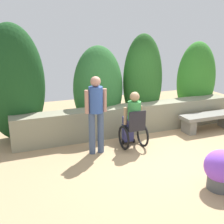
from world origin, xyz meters
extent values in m
plane|color=tan|center=(0.00, 0.00, 0.00)|extent=(11.40, 11.40, 0.00)
cube|color=gray|center=(0.00, 1.55, 0.38)|extent=(6.01, 0.50, 0.75)
ellipsoid|color=#1A461D|center=(-2.80, 2.20, 1.41)|extent=(1.49, 1.04, 2.81)
ellipsoid|color=#29622C|center=(-0.69, 2.09, 1.13)|extent=(1.35, 0.94, 2.26)
ellipsoid|color=#23551F|center=(0.61, 2.05, 1.28)|extent=(1.15, 0.80, 2.55)
ellipsoid|color=#327C28|center=(2.52, 2.17, 1.16)|extent=(1.28, 0.89, 2.32)
cube|color=slate|center=(1.43, 0.93, 0.18)|extent=(0.20, 0.40, 0.36)
cube|color=slate|center=(2.05, 0.93, 0.41)|extent=(1.61, 0.47, 0.09)
cube|color=black|center=(-0.36, 0.61, 0.50)|extent=(0.40, 0.40, 0.06)
cube|color=black|center=(-0.36, 0.43, 0.73)|extent=(0.40, 0.04, 0.40)
cube|color=black|center=(-0.36, 0.93, 0.10)|extent=(0.28, 0.12, 0.03)
torus|color=black|center=(-0.60, 0.61, 0.28)|extent=(0.05, 0.56, 0.56)
torus|color=black|center=(-0.12, 0.61, 0.28)|extent=(0.05, 0.56, 0.56)
cylinder|color=black|center=(-0.50, 0.86, 0.05)|extent=(0.03, 0.10, 0.10)
cylinder|color=black|center=(-0.22, 0.86, 0.05)|extent=(0.03, 0.10, 0.10)
cube|color=#3C3D78|center=(-0.36, 0.71, 0.61)|extent=(0.30, 0.40, 0.16)
cube|color=#3C3D78|center=(-0.36, 0.91, 0.27)|extent=(0.26, 0.14, 0.43)
cylinder|color=#34853E|center=(-0.36, 0.59, 0.86)|extent=(0.30, 0.30, 0.50)
cylinder|color=#A07D57|center=(-0.55, 0.65, 0.78)|extent=(0.08, 0.08, 0.40)
cylinder|color=#A07D57|center=(-0.17, 0.65, 0.78)|extent=(0.08, 0.08, 0.40)
sphere|color=#A07D57|center=(-0.36, 0.59, 1.22)|extent=(0.22, 0.22, 0.22)
cylinder|color=#41516F|center=(-1.34, 0.67, 0.47)|extent=(0.14, 0.14, 0.94)
cylinder|color=#41516F|center=(-1.14, 0.67, 0.47)|extent=(0.14, 0.14, 0.94)
cylinder|color=#315095|center=(-1.24, 0.67, 1.21)|extent=(0.30, 0.30, 0.56)
cylinder|color=tan|center=(-1.44, 0.67, 1.19)|extent=(0.09, 0.09, 0.50)
cylinder|color=tan|center=(-1.04, 0.67, 1.19)|extent=(0.09, 0.09, 0.50)
sphere|color=tan|center=(-1.24, 0.67, 1.60)|extent=(0.22, 0.22, 0.22)
cylinder|color=#4F5255|center=(0.26, -1.51, 0.13)|extent=(0.43, 0.43, 0.27)
ellipsoid|color=#2C522C|center=(0.26, -1.51, 0.34)|extent=(0.47, 0.47, 0.20)
ellipsoid|color=#8B4AD9|center=(0.26, -1.51, 0.42)|extent=(0.59, 0.59, 0.56)
camera|label=1|loc=(-3.03, -4.75, 2.63)|focal=44.53mm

